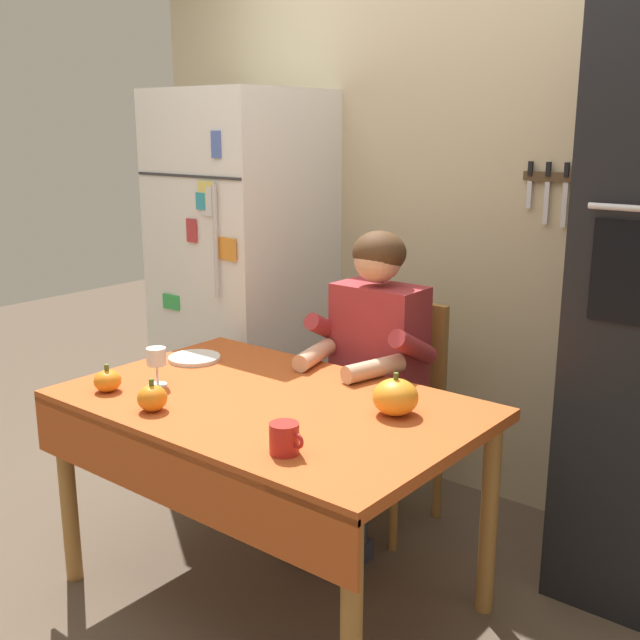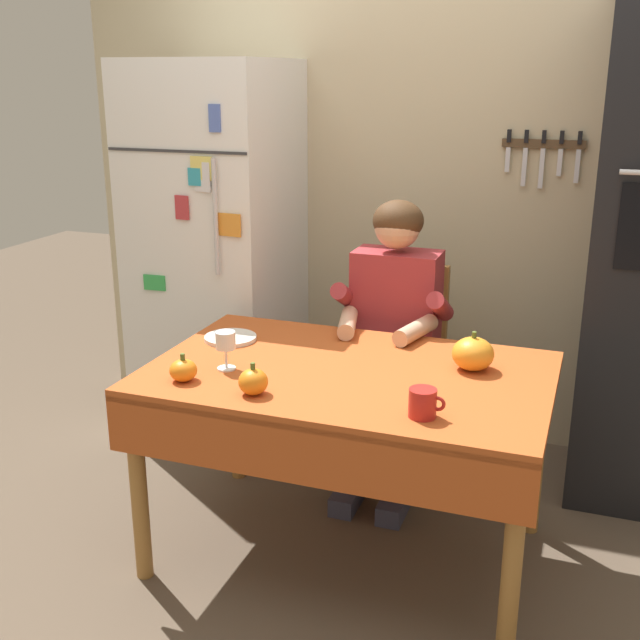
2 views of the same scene
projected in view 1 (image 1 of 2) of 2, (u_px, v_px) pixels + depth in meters
ground_plane at (253, 606)px, 2.73m from camera, size 10.00×10.00×0.00m
back_wall_assembly at (469, 205)px, 3.40m from camera, size 3.70×0.13×2.60m
refrigerator at (244, 280)px, 3.81m from camera, size 0.68×0.71×1.80m
dining_table at (265, 425)px, 2.62m from camera, size 1.40×0.90×0.74m
chair_behind_person at (394, 402)px, 3.26m from camera, size 0.40×0.40×0.93m
seated_person at (369, 361)px, 3.06m from camera, size 0.47×0.55×1.25m
coffee_mug at (285, 438)px, 2.18m from camera, size 0.11×0.09×0.09m
wine_glass at (156, 359)px, 2.74m from camera, size 0.07×0.07×0.14m
pumpkin_large at (395, 397)px, 2.47m from camera, size 0.15×0.15×0.14m
pumpkin_medium at (152, 398)px, 2.51m from camera, size 0.10×0.10×0.11m
pumpkin_small at (107, 381)px, 2.69m from camera, size 0.09×0.09×0.10m
serving_tray at (194, 358)px, 3.06m from camera, size 0.20×0.20×0.02m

